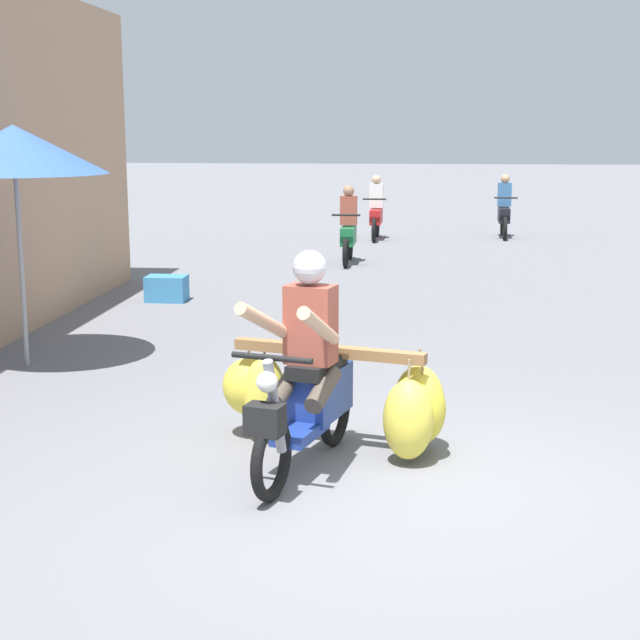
{
  "coord_description": "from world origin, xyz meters",
  "views": [
    {
      "loc": [
        0.1,
        -6.1,
        2.41
      ],
      "look_at": [
        -0.67,
        1.39,
        0.9
      ],
      "focal_mm": 53.83,
      "sensor_mm": 36.0,
      "label": 1
    }
  ],
  "objects_px": {
    "motorbike_distant_far_ahead": "(376,213)",
    "market_umbrella_near_shop": "(14,150)",
    "motorbike_main_loaded": "(336,393)",
    "motorbike_distant_ahead_left": "(504,212)",
    "motorbike_distant_ahead_right": "(348,232)",
    "produce_crate": "(167,289)"
  },
  "relations": [
    {
      "from": "motorbike_distant_ahead_left",
      "to": "market_umbrella_near_shop",
      "type": "distance_m",
      "value": 13.91
    },
    {
      "from": "motorbike_main_loaded",
      "to": "market_umbrella_near_shop",
      "type": "bearing_deg",
      "value": 144.26
    },
    {
      "from": "motorbike_distant_far_ahead",
      "to": "produce_crate",
      "type": "xyz_separation_m",
      "value": [
        -2.6,
        -8.0,
        -0.39
      ]
    },
    {
      "from": "motorbike_main_loaded",
      "to": "produce_crate",
      "type": "bearing_deg",
      "value": 115.13
    },
    {
      "from": "motorbike_distant_far_ahead",
      "to": "motorbike_distant_ahead_right",
      "type": "bearing_deg",
      "value": -94.9
    },
    {
      "from": "motorbike_main_loaded",
      "to": "motorbike_distant_far_ahead",
      "type": "relative_size",
      "value": 1.15
    },
    {
      "from": "motorbike_distant_far_ahead",
      "to": "produce_crate",
      "type": "height_order",
      "value": "motorbike_distant_far_ahead"
    },
    {
      "from": "produce_crate",
      "to": "motorbike_distant_ahead_right",
      "type": "bearing_deg",
      "value": 61.33
    },
    {
      "from": "motorbike_distant_ahead_left",
      "to": "market_umbrella_near_shop",
      "type": "xyz_separation_m",
      "value": [
        -5.9,
        -12.49,
        1.63
      ]
    },
    {
      "from": "motorbike_distant_far_ahead",
      "to": "motorbike_distant_ahead_left",
      "type": "bearing_deg",
      "value": 13.46
    },
    {
      "from": "market_umbrella_near_shop",
      "to": "produce_crate",
      "type": "bearing_deg",
      "value": 82.93
    },
    {
      "from": "motorbike_distant_far_ahead",
      "to": "market_umbrella_near_shop",
      "type": "bearing_deg",
      "value": -104.59
    },
    {
      "from": "produce_crate",
      "to": "motorbike_distant_ahead_left",
      "type": "bearing_deg",
      "value": 57.95
    },
    {
      "from": "motorbike_main_loaded",
      "to": "produce_crate",
      "type": "distance_m",
      "value": 6.94
    },
    {
      "from": "market_umbrella_near_shop",
      "to": "produce_crate",
      "type": "relative_size",
      "value": 4.36
    },
    {
      "from": "motorbike_distant_far_ahead",
      "to": "market_umbrella_near_shop",
      "type": "height_order",
      "value": "market_umbrella_near_shop"
    },
    {
      "from": "motorbike_distant_ahead_right",
      "to": "produce_crate",
      "type": "distance_m",
      "value": 4.75
    },
    {
      "from": "motorbike_main_loaded",
      "to": "motorbike_distant_ahead_right",
      "type": "height_order",
      "value": "motorbike_main_loaded"
    },
    {
      "from": "market_umbrella_near_shop",
      "to": "motorbike_distant_ahead_left",
      "type": "bearing_deg",
      "value": 64.7
    },
    {
      "from": "motorbike_distant_ahead_right",
      "to": "motorbike_distant_far_ahead",
      "type": "bearing_deg",
      "value": 85.1
    },
    {
      "from": "motorbike_main_loaded",
      "to": "market_umbrella_near_shop",
      "type": "height_order",
      "value": "market_umbrella_near_shop"
    },
    {
      "from": "motorbike_distant_far_ahead",
      "to": "market_umbrella_near_shop",
      "type": "xyz_separation_m",
      "value": [
        -3.07,
        -11.81,
        1.63
      ]
    }
  ]
}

